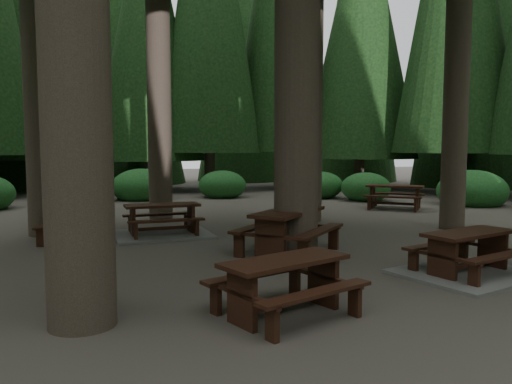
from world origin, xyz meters
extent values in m
plane|color=#504941|center=(0.00, 0.00, 0.00)|extent=(80.00, 80.00, 0.00)
cube|color=gray|center=(2.92, -2.08, 0.03)|extent=(2.51, 2.29, 0.05)
cube|color=#381611|center=(2.92, -2.08, 0.67)|extent=(1.74, 1.12, 0.05)
cube|color=#381611|center=(2.75, -1.56, 0.40)|extent=(1.60, 0.74, 0.04)
cube|color=#381611|center=(3.10, -2.59, 0.40)|extent=(1.60, 0.74, 0.04)
cube|color=#381611|center=(2.31, -2.29, 0.32)|extent=(0.23, 0.49, 0.65)
cube|color=#381611|center=(2.31, -2.29, 0.38)|extent=(0.49, 1.26, 0.05)
cube|color=#381611|center=(3.54, -1.86, 0.32)|extent=(0.23, 0.49, 0.65)
cube|color=#381611|center=(3.54, -1.86, 0.38)|extent=(0.49, 1.26, 0.05)
cube|color=#381611|center=(2.92, -2.08, 0.16)|extent=(1.30, 0.51, 0.07)
cube|color=#381611|center=(-3.46, 2.50, 0.65)|extent=(0.88, 1.65, 0.05)
cube|color=#381611|center=(-3.97, 2.60, 0.39)|extent=(0.49, 1.58, 0.04)
cube|color=#381611|center=(-2.94, 2.41, 0.39)|extent=(0.49, 1.58, 0.04)
cube|color=#381611|center=(-3.57, 1.89, 0.31)|extent=(0.48, 0.15, 0.63)
cube|color=#381611|center=(-3.57, 1.89, 0.37)|extent=(1.26, 0.29, 0.05)
cube|color=#381611|center=(-3.35, 3.12, 0.31)|extent=(0.48, 0.15, 0.63)
cube|color=#381611|center=(-3.35, 3.12, 0.37)|extent=(1.26, 0.29, 0.05)
cube|color=#381611|center=(-3.46, 2.50, 0.16)|extent=(0.30, 1.30, 0.07)
cube|color=gray|center=(-1.59, 2.75, 0.03)|extent=(2.33, 2.00, 0.05)
cube|color=#381611|center=(-1.59, 2.75, 0.70)|extent=(1.74, 0.84, 0.06)
cube|color=#381611|center=(-1.65, 3.31, 0.42)|extent=(1.69, 0.42, 0.05)
cube|color=#381611|center=(-1.52, 2.20, 0.42)|extent=(1.69, 0.42, 0.05)
cube|color=#381611|center=(-2.25, 2.68, 0.34)|extent=(0.13, 0.52, 0.67)
cube|color=#381611|center=(-2.25, 2.68, 0.39)|extent=(0.23, 1.35, 0.06)
cube|color=#381611|center=(-0.92, 2.83, 0.34)|extent=(0.13, 0.52, 0.67)
cube|color=#381611|center=(-0.92, 2.83, 0.39)|extent=(0.23, 1.35, 0.06)
cube|color=#381611|center=(-1.59, 2.75, 0.17)|extent=(1.40, 0.23, 0.07)
cube|color=#381611|center=(6.17, 6.03, 0.76)|extent=(1.87, 1.65, 0.06)
cube|color=#381611|center=(6.54, 6.51, 0.45)|extent=(1.60, 1.29, 0.05)
cube|color=#381611|center=(5.81, 5.55, 0.45)|extent=(1.60, 1.29, 0.05)
cube|color=#381611|center=(5.59, 6.47, 0.36)|extent=(0.40, 0.49, 0.73)
cube|color=#381611|center=(5.59, 6.47, 0.42)|extent=(0.94, 1.22, 0.06)
cube|color=#381611|center=(6.75, 5.60, 0.36)|extent=(0.40, 0.49, 0.73)
cube|color=#381611|center=(6.75, 5.60, 0.42)|extent=(0.94, 1.22, 0.06)
cube|color=#381611|center=(6.17, 6.03, 0.18)|extent=(1.26, 0.97, 0.08)
cube|color=#381611|center=(-0.47, -3.22, 0.67)|extent=(1.72, 1.22, 0.05)
cube|color=#381611|center=(-0.68, -2.73, 0.40)|extent=(1.56, 0.86, 0.04)
cube|color=#381611|center=(-0.25, -3.71, 0.40)|extent=(1.56, 0.86, 0.04)
cube|color=#381611|center=(-1.05, -3.48, 0.32)|extent=(0.26, 0.48, 0.64)
cube|color=#381611|center=(-1.05, -3.48, 0.37)|extent=(0.59, 1.21, 0.05)
cube|color=#381611|center=(0.12, -2.96, 0.32)|extent=(0.26, 0.48, 0.64)
cube|color=#381611|center=(0.12, -2.96, 0.37)|extent=(0.59, 1.21, 0.05)
cube|color=#381611|center=(-0.47, -3.22, 0.16)|extent=(1.25, 0.61, 0.07)
cube|color=#381611|center=(0.64, 0.18, 0.80)|extent=(1.84, 1.92, 0.06)
cube|color=#381611|center=(0.17, 0.61, 0.48)|extent=(1.48, 1.60, 0.05)
cube|color=#381611|center=(1.12, -0.25, 0.48)|extent=(1.48, 1.60, 0.05)
cube|color=#381611|center=(0.13, -0.39, 0.38)|extent=(0.49, 0.46, 0.77)
cube|color=#381611|center=(0.13, -0.39, 0.45)|extent=(1.21, 1.10, 0.06)
cube|color=#381611|center=(1.16, 0.75, 0.38)|extent=(0.49, 0.46, 0.77)
cube|color=#381611|center=(1.16, 0.75, 0.45)|extent=(1.21, 1.10, 0.06)
cube|color=#381611|center=(0.64, 0.18, 0.19)|extent=(1.13, 1.24, 0.09)
ellipsoid|color=#1D561E|center=(9.44, 6.45, 0.40)|extent=(2.42, 2.42, 1.49)
ellipsoid|color=#1D561E|center=(6.43, 8.69, 0.40)|extent=(1.90, 1.90, 1.17)
ellipsoid|color=#1D561E|center=(5.14, 10.17, 0.40)|extent=(1.84, 1.84, 1.13)
ellipsoid|color=#1D561E|center=(1.30, 11.25, 0.40)|extent=(1.95, 1.95, 1.20)
ellipsoid|color=#1D561E|center=(-1.94, 11.21, 0.40)|extent=(2.31, 2.31, 1.42)
ellipsoid|color=#1D561E|center=(-4.09, 10.56, 0.40)|extent=(1.93, 1.93, 1.19)
cone|color=black|center=(8.89, 14.45, 8.24)|extent=(5.73, 5.73, 13.48)
cone|color=black|center=(-1.44, 15.36, 7.89)|extent=(5.17, 5.17, 12.91)
cone|color=black|center=(-6.57, 16.72, 8.10)|extent=(5.82, 5.82, 13.26)
cone|color=black|center=(11.00, 19.74, 9.51)|extent=(5.26, 5.26, 19.02)
cone|color=black|center=(4.25, 21.60, 8.07)|extent=(5.34, 5.34, 16.14)
cone|color=black|center=(-2.52, 20.86, 8.43)|extent=(6.57, 6.57, 16.86)
camera|label=1|loc=(-2.20, -8.83, 2.01)|focal=35.00mm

